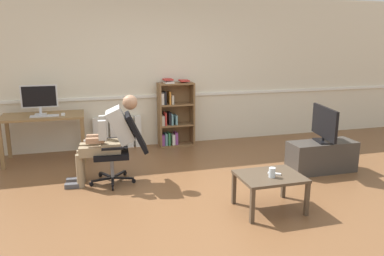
% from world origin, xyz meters
% --- Properties ---
extents(ground_plane, '(18.00, 18.00, 0.00)m').
position_xyz_m(ground_plane, '(0.00, 0.00, 0.00)').
color(ground_plane, brown).
extents(back_wall, '(12.00, 0.13, 2.70)m').
position_xyz_m(back_wall, '(0.00, 2.65, 1.35)').
color(back_wall, beige).
rests_on(back_wall, ground_plane).
extents(computer_desk, '(1.27, 0.67, 0.76)m').
position_xyz_m(computer_desk, '(-1.97, 2.15, 0.65)').
color(computer_desk, olive).
rests_on(computer_desk, ground_plane).
extents(imac_monitor, '(0.56, 0.14, 0.47)m').
position_xyz_m(imac_monitor, '(-2.00, 2.23, 1.03)').
color(imac_monitor, silver).
rests_on(imac_monitor, computer_desk).
extents(keyboard, '(0.43, 0.12, 0.02)m').
position_xyz_m(keyboard, '(-1.92, 2.01, 0.77)').
color(keyboard, silver).
rests_on(keyboard, computer_desk).
extents(computer_mouse, '(0.06, 0.10, 0.03)m').
position_xyz_m(computer_mouse, '(-1.65, 2.03, 0.77)').
color(computer_mouse, white).
rests_on(computer_mouse, computer_desk).
extents(bookshelf, '(0.65, 0.29, 1.24)m').
position_xyz_m(bookshelf, '(0.25, 2.44, 0.57)').
color(bookshelf, brown).
rests_on(bookshelf, ground_plane).
extents(radiator, '(0.86, 0.08, 0.58)m').
position_xyz_m(radiator, '(-0.77, 2.54, 0.29)').
color(radiator, white).
rests_on(radiator, ground_plane).
extents(office_chair, '(0.83, 0.62, 0.97)m').
position_xyz_m(office_chair, '(-0.84, 0.84, 0.52)').
color(office_chair, black).
rests_on(office_chair, ground_plane).
extents(person_seated, '(1.01, 0.41, 1.21)m').
position_xyz_m(person_seated, '(-1.02, 0.85, 0.65)').
color(person_seated, '#937F60').
rests_on(person_seated, ground_plane).
extents(tv_stand, '(1.01, 0.39, 0.46)m').
position_xyz_m(tv_stand, '(2.05, 0.44, 0.23)').
color(tv_stand, '#3D3833').
rests_on(tv_stand, ground_plane).
extents(tv_screen, '(0.26, 0.78, 0.52)m').
position_xyz_m(tv_screen, '(2.05, 0.44, 0.73)').
color(tv_screen, black).
rests_on(tv_screen, tv_stand).
extents(coffee_table, '(0.73, 0.58, 0.42)m').
position_xyz_m(coffee_table, '(0.69, -0.52, 0.37)').
color(coffee_table, '#4C3D2D').
rests_on(coffee_table, ground_plane).
extents(drinking_glass, '(0.07, 0.07, 0.11)m').
position_xyz_m(drinking_glass, '(0.68, -0.59, 0.48)').
color(drinking_glass, silver).
rests_on(drinking_glass, coffee_table).
extents(spare_remote, '(0.14, 0.12, 0.02)m').
position_xyz_m(spare_remote, '(0.75, -0.51, 0.43)').
color(spare_remote, white).
rests_on(spare_remote, coffee_table).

